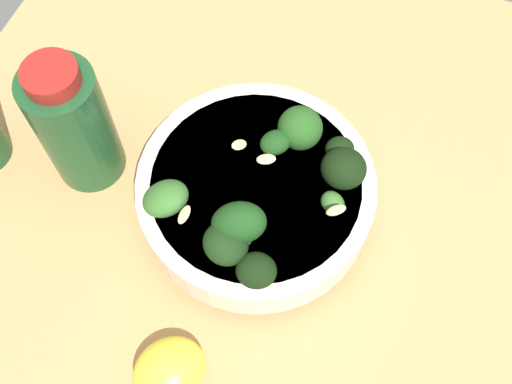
% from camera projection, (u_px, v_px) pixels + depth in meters
% --- Properties ---
extents(ground_plane, '(0.67, 0.67, 0.04)m').
position_uv_depth(ground_plane, '(244.00, 183.00, 0.66)').
color(ground_plane, tan).
extents(bowl_of_broccoli, '(0.22, 0.22, 0.11)m').
position_uv_depth(bowl_of_broccoli, '(258.00, 193.00, 0.59)').
color(bowl_of_broccoli, silver).
rests_on(bowl_of_broccoli, ground_plane).
extents(lemon_wedge, '(0.08, 0.08, 0.04)m').
position_uv_depth(lemon_wedge, '(169.00, 369.00, 0.54)').
color(lemon_wedge, yellow).
rests_on(lemon_wedge, ground_plane).
extents(bottle_tall, '(0.07, 0.07, 0.16)m').
position_uv_depth(bottle_tall, '(74.00, 124.00, 0.58)').
color(bottle_tall, '#194723').
rests_on(bottle_tall, ground_plane).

